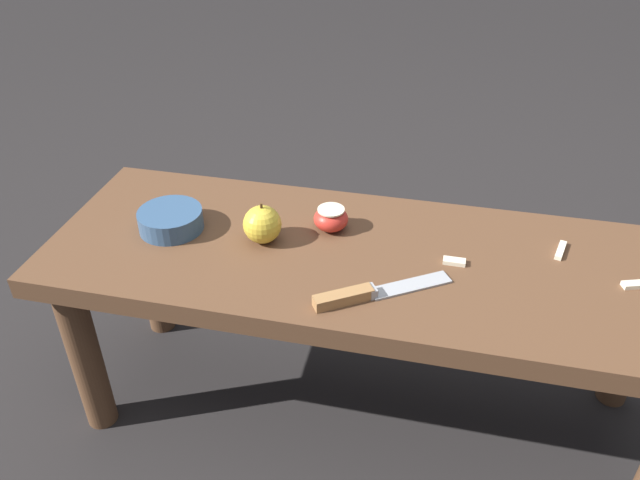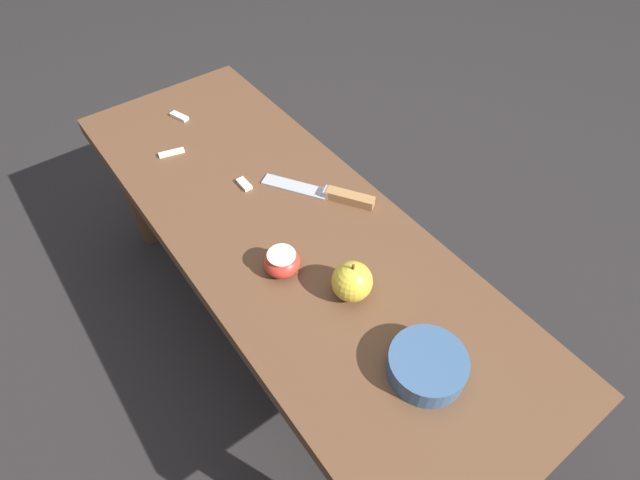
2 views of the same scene
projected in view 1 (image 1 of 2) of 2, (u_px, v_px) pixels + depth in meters
ground_plane at (361, 407)px, 1.36m from camera, size 8.00×8.00×0.00m
wooden_bench at (368, 282)px, 1.16m from camera, size 1.19×0.42×0.41m
knife at (363, 294)px, 1.02m from camera, size 0.22×0.15×0.02m
apple_whole at (262, 224)px, 1.14m from camera, size 0.07×0.07×0.08m
apple_cut at (331, 219)px, 1.18m from camera, size 0.07×0.07×0.04m
apple_slice_near_knife at (454, 261)px, 1.10m from camera, size 0.04×0.02×0.01m
apple_slice_center at (637, 285)px, 1.05m from camera, size 0.05×0.03×0.01m
apple_slice_near_bowl at (561, 250)px, 1.13m from camera, size 0.03×0.06×0.01m
bowl at (171, 219)px, 1.18m from camera, size 0.12×0.12×0.04m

